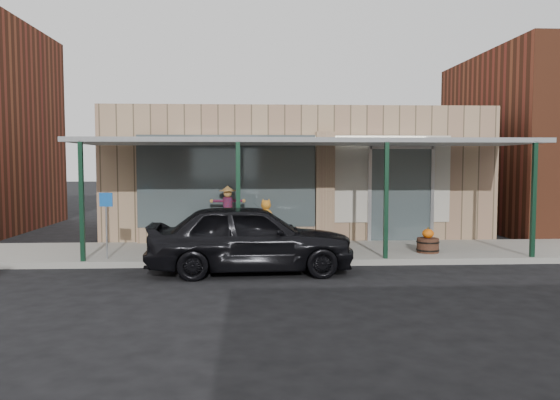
{
  "coord_description": "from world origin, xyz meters",
  "views": [
    {
      "loc": [
        -1.49,
        -10.95,
        2.52
      ],
      "look_at": [
        -0.77,
        2.6,
        1.57
      ],
      "focal_mm": 35.0,
      "sensor_mm": 36.0,
      "label": 1
    }
  ],
  "objects": [
    {
      "name": "awning",
      "position": [
        0.0,
        3.56,
        3.01
      ],
      "size": [
        12.0,
        3.0,
        3.04
      ],
      "color": "slate",
      "rests_on": "ground"
    },
    {
      "name": "storefront",
      "position": [
        -0.0,
        8.16,
        2.09
      ],
      "size": [
        12.0,
        6.25,
        4.2
      ],
      "color": "#9C7F5F",
      "rests_on": "ground"
    },
    {
      "name": "sidewalk",
      "position": [
        0.0,
        3.6,
        0.07
      ],
      "size": [
        40.0,
        3.2,
        0.15
      ],
      "primitive_type": "cube",
      "color": "gray",
      "rests_on": "ground"
    },
    {
      "name": "barrel_scarecrow",
      "position": [
        -2.16,
        4.62,
        0.72
      ],
      "size": [
        1.02,
        0.75,
        1.69
      ],
      "rotation": [
        0.0,
        0.0,
        0.17
      ],
      "color": "#512E20",
      "rests_on": "sidewalk"
    },
    {
      "name": "handicap_sign",
      "position": [
        -5.0,
        2.4,
        1.19
      ],
      "size": [
        0.33,
        0.09,
        1.62
      ],
      "rotation": [
        0.0,
        0.0,
        -0.2
      ],
      "color": "gray",
      "rests_on": "sidewalk"
    },
    {
      "name": "ground",
      "position": [
        0.0,
        0.0,
        0.0
      ],
      "size": [
        120.0,
        120.0,
        0.0
      ],
      "primitive_type": "plane",
      "color": "black",
      "rests_on": "ground"
    },
    {
      "name": "block_buildings_near",
      "position": [
        2.01,
        9.2,
        3.77
      ],
      "size": [
        61.0,
        8.0,
        8.0
      ],
      "color": "brown",
      "rests_on": "ground"
    },
    {
      "name": "barrel_pumpkin",
      "position": [
        3.12,
        2.94,
        0.39
      ],
      "size": [
        0.73,
        0.73,
        0.67
      ],
      "rotation": [
        0.0,
        0.0,
        -0.36
      ],
      "color": "#512E20",
      "rests_on": "sidewalk"
    },
    {
      "name": "parked_sedan",
      "position": [
        -1.5,
        1.37,
        0.8
      ],
      "size": [
        4.73,
        2.06,
        1.62
      ],
      "rotation": [
        0.0,
        0.0,
        1.61
      ],
      "color": "black",
      "rests_on": "ground"
    }
  ]
}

